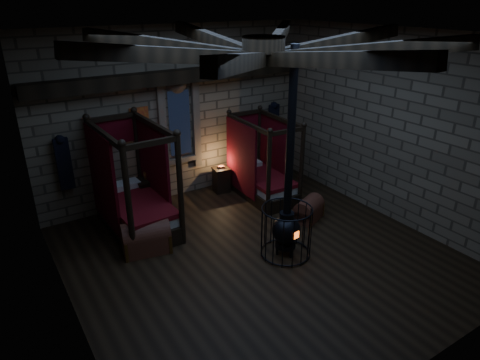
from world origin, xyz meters
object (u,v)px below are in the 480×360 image
bed_right (262,177)px  trunk_right (309,210)px  bed_left (136,204)px  trunk_left (146,238)px  stove (286,227)px

bed_right → trunk_right: (0.17, -1.64, -0.26)m
bed_left → trunk_right: (3.46, -1.77, -0.34)m
bed_left → trunk_right: size_ratio=2.73×
trunk_left → stove: (2.29, -1.60, 0.32)m
bed_right → trunk_right: size_ratio=2.37×
bed_right → stove: stove is taller
trunk_left → bed_right: bearing=25.7°
trunk_left → trunk_right: (3.64, -0.75, -0.06)m
bed_left → trunk_left: size_ratio=2.30×
bed_left → trunk_right: bed_left is taller
stove → trunk_right: bearing=26.5°
trunk_left → stove: 2.81m
bed_right → trunk_left: size_ratio=1.99×
bed_left → bed_right: 3.29m
trunk_right → stove: stove is taller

